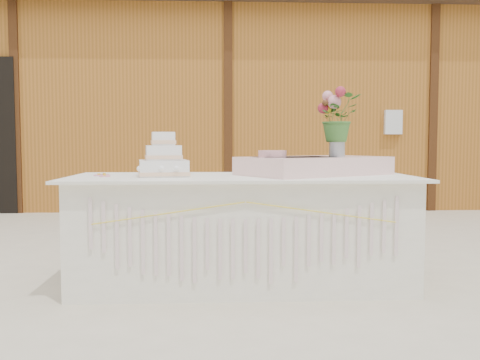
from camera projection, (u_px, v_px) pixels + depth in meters
name	position (u px, v px, depth m)	size (l,w,h in m)	color
ground	(242.00, 284.00, 3.79)	(80.00, 80.00, 0.00)	beige
barn	(225.00, 105.00, 9.65)	(12.60, 4.60, 3.30)	#A36122
cake_table	(242.00, 230.00, 3.76)	(2.40, 1.00, 0.77)	white
wedding_cake	(163.00, 161.00, 3.70)	(0.39, 0.39, 0.31)	white
pink_cake_stand	(272.00, 162.00, 3.68)	(0.25, 0.25, 0.18)	silver
satin_runner	(314.00, 166.00, 3.87)	(1.03, 0.60, 0.13)	beige
flower_vase	(337.00, 146.00, 3.86)	(0.11, 0.11, 0.16)	silver
bouquet	(337.00, 111.00, 3.84)	(0.31, 0.27, 0.35)	#396C2B
loose_flowers	(107.00, 174.00, 3.75)	(0.15, 0.36, 0.02)	pink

